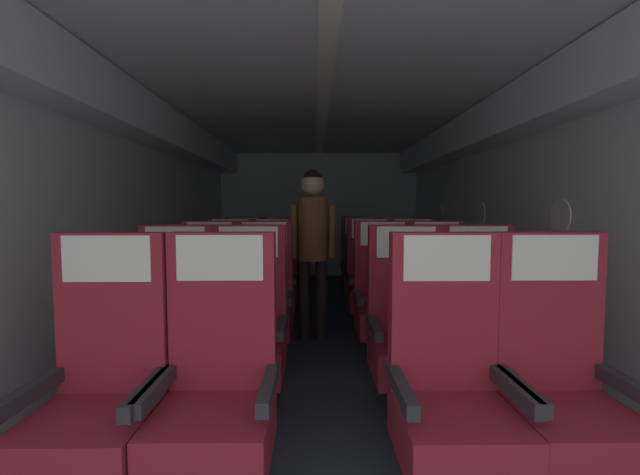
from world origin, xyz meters
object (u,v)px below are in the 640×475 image
Objects in this scene: seat_a_right_aisle at (562,391)px; seat_c_left_window at (208,301)px; seat_a_left_window at (100,394)px; seat_b_right_aisle at (482,330)px; seat_b_left_aisle at (247,331)px; seat_d_right_window at (370,282)px; seat_c_left_aisle at (263,301)px; flight_attendant at (313,236)px; seat_e_left_aisle at (281,270)px; seat_d_left_window at (229,283)px; seat_a_right_window at (451,392)px; seat_d_left_aisle at (274,282)px; seat_e_left_window at (243,270)px; seat_e_right_window at (361,270)px; seat_c_right_aisle at (438,300)px; seat_b_right_window at (408,331)px; seat_c_right_window at (384,300)px; seat_e_right_aisle at (399,270)px; seat_a_left_aisle at (217,391)px; seat_b_left_window at (173,332)px; seat_d_right_aisle at (414,282)px.

seat_c_left_window is at bearing 137.73° from seat_a_right_aisle.
seat_a_left_window is 1.00× the size of seat_b_right_aisle.
seat_b_left_aisle is 1.00× the size of seat_d_right_window.
seat_c_left_aisle and seat_d_right_window have the same top height.
seat_b_right_aisle is 1.79m from flight_attendant.
seat_e_left_aisle is (0.00, 1.78, 0.00)m from seat_c_left_aisle.
seat_a_right_aisle is 1.72m from seat_b_left_aisle.
seat_c_left_aisle is 1.00× the size of seat_d_left_window.
seat_a_right_window is 2.85m from seat_d_left_aisle.
seat_c_left_aisle is at bearing -138.22° from seat_d_right_window.
seat_d_left_window is (0.00, 0.88, 0.00)m from seat_c_left_window.
seat_e_left_window and seat_e_left_aisle have the same top height.
seat_c_left_aisle is at bearing 149.97° from seat_b_right_aisle.
flight_attendant reaches higher than seat_a_right_aisle.
seat_a_right_aisle and seat_e_left_aisle have the same top height.
seat_e_right_window is (1.02, 0.87, 0.00)m from seat_d_left_aisle.
seat_c_right_aisle is at bearing -24.24° from seat_d_left_window.
seat_b_right_window and seat_c_right_window have the same top height.
seat_a_right_window is at bearing -90.29° from seat_d_right_window.
seat_d_left_aisle and seat_e_right_aisle have the same top height.
seat_c_right_aisle is at bearing 63.10° from seat_b_right_window.
seat_a_right_window is 2.67m from seat_d_right_window.
seat_d_left_window is at bearing 160.88° from flight_attendant.
seat_a_right_aisle and seat_b_right_aisle have the same top height.
seat_b_right_aisle and seat_c_right_aisle have the same top height.
seat_c_left_aisle is (-1.00, 1.76, 0.00)m from seat_a_right_window.
seat_b_right_aisle is at bearing -24.10° from seat_c_left_window.
flight_attendant reaches higher than seat_e_left_aisle.
seat_a_right_aisle is at bearing -82.49° from seat_e_right_window.
seat_e_right_aisle is at bearing 57.47° from flight_attendant.
seat_a_left_aisle is 1.00× the size of seat_b_left_aisle.
seat_c_right_aisle is (0.47, 1.79, 0.00)m from seat_a_right_window.
seat_d_left_aisle is (0.46, 0.90, 0.00)m from seat_c_left_window.
seat_b_left_aisle is 1.00× the size of seat_c_right_window.
seat_c_left_window is 1.00× the size of seat_e_right_aisle.
seat_b_left_aisle is 1.00× the size of seat_c_left_window.
seat_b_right_aisle is 1.72m from seat_c_left_aisle.
seat_b_left_window is at bearing 118.94° from seat_a_left_aisle.
seat_a_left_window is 1.83m from seat_c_left_aisle.
seat_c_left_window is 1.48m from seat_c_right_window.
seat_e_left_window is (-0.47, 2.64, 0.00)m from seat_b_left_aisle.
seat_b_left_aisle is 0.86m from seat_c_left_aisle.
seat_b_left_window is (-1.94, 0.88, 0.00)m from seat_a_right_aisle.
seat_b_left_aisle is at bearing -130.14° from seat_d_right_aisle.
seat_e_left_window is at bearing 129.99° from seat_c_right_window.
seat_e_right_aisle is (0.48, 1.75, 0.00)m from seat_c_right_window.
seat_b_right_window is 1.00× the size of seat_e_right_aisle.
seat_b_left_window is 2.70m from seat_e_left_aisle.
seat_a_right_aisle is 0.89m from seat_b_right_aisle.
seat_b_left_window is 2.32m from seat_d_right_window.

